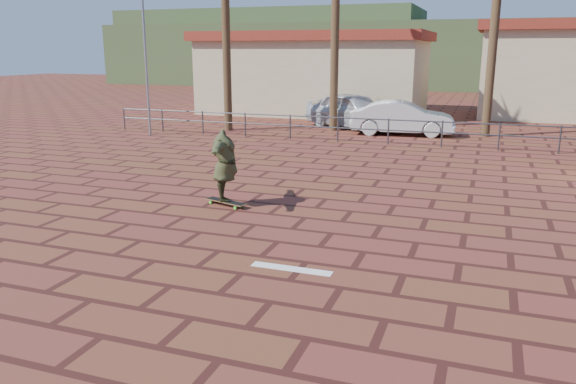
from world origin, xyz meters
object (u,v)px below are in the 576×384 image
object	(u,v)px
car_silver	(353,110)
skateboarder	(225,166)
longboard	(226,202)
car_white	(402,118)

from	to	relation	value
car_silver	skateboarder	bearing A→B (deg)	-151.58
longboard	skateboarder	xyz separation A→B (m)	(0.00, -0.00, 0.87)
car_white	car_silver	bearing A→B (deg)	56.23
longboard	car_silver	xyz separation A→B (m)	(-0.26, 14.01, 0.73)
skateboarder	car_white	size ratio (longest dim) A/B	0.48
skateboarder	longboard	bearing A→B (deg)	25.97
longboard	car_white	distance (m)	12.95
longboard	car_white	xyz separation A→B (m)	(2.17, 12.75, 0.62)
longboard	car_silver	bearing A→B (deg)	108.68
car_silver	car_white	bearing A→B (deg)	-90.08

